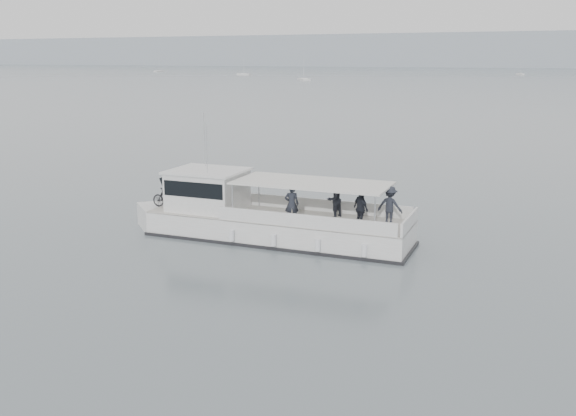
% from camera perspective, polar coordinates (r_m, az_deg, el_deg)
% --- Properties ---
extents(ground, '(1400.00, 1400.00, 0.00)m').
position_cam_1_polar(ground, '(29.87, -5.77, -3.32)').
color(ground, slate).
rests_on(ground, ground).
extents(headland, '(1400.00, 90.00, 28.00)m').
position_cam_1_polar(headland, '(584.75, 24.17, 12.69)').
color(headland, '#939EA8').
rests_on(headland, ground).
extents(tour_boat, '(14.44, 4.15, 6.02)m').
position_cam_1_polar(tour_boat, '(30.89, -3.00, -0.82)').
color(tour_boat, white).
rests_on(tour_boat, ground).
extents(moored_fleet, '(410.39, 340.98, 10.48)m').
position_cam_1_polar(moored_fleet, '(221.18, 14.72, 10.75)').
color(moored_fleet, white).
rests_on(moored_fleet, ground).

